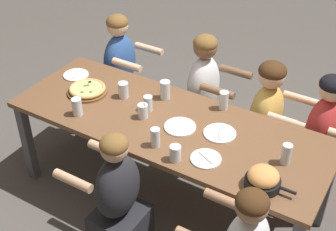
{
  "coord_description": "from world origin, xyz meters",
  "views": [
    {
      "loc": [
        1.39,
        -2.31,
        2.75
      ],
      "look_at": [
        0.0,
        0.0,
        0.82
      ],
      "focal_mm": 50.0,
      "sensor_mm": 36.0,
      "label": 1
    }
  ],
  "objects": [
    {
      "name": "drinking_glass_c",
      "position": [
        -0.2,
        0.04,
        0.83
      ],
      "size": [
        0.07,
        0.07,
        0.12
      ],
      "color": "silver",
      "rests_on": "dining_table"
    },
    {
      "name": "empty_plate_b",
      "position": [
        -0.98,
        0.15,
        0.78
      ],
      "size": [
        0.21,
        0.21,
        0.02
      ],
      "color": "white",
      "rests_on": "dining_table"
    },
    {
      "name": "diner_far_right",
      "position": [
        0.95,
        0.65,
        0.51
      ],
      "size": [
        0.51,
        0.4,
        1.11
      ],
      "rotation": [
        0.0,
        0.0,
        -1.57
      ],
      "color": "#B22D2D",
      "rests_on": "ground"
    },
    {
      "name": "drinking_glass_b",
      "position": [
        -0.61,
        -0.27,
        0.83
      ],
      "size": [
        0.07,
        0.07,
        0.13
      ],
      "color": "silver",
      "rests_on": "dining_table"
    },
    {
      "name": "diner_far_midright",
      "position": [
        0.51,
        0.65,
        0.51
      ],
      "size": [
        0.51,
        0.4,
        1.09
      ],
      "rotation": [
        0.0,
        0.0,
        -1.57
      ],
      "color": "gold",
      "rests_on": "ground"
    },
    {
      "name": "drinking_glass_d",
      "position": [
        -0.46,
        0.1,
        0.83
      ],
      "size": [
        0.08,
        0.08,
        0.12
      ],
      "color": "silver",
      "rests_on": "dining_table"
    },
    {
      "name": "diner_near_center",
      "position": [
        0.01,
        -0.65,
        0.48
      ],
      "size": [
        0.51,
        0.4,
        1.08
      ],
      "rotation": [
        0.0,
        0.0,
        1.57
      ],
      "color": "#232328",
      "rests_on": "ground"
    },
    {
      "name": "diner_far_left",
      "position": [
        -0.89,
        0.65,
        0.52
      ],
      "size": [
        0.51,
        0.4,
        1.14
      ],
      "rotation": [
        0.0,
        0.0,
        -1.57
      ],
      "color": "#2D5193",
      "rests_on": "ground"
    },
    {
      "name": "drinking_glass_g",
      "position": [
        0.07,
        -0.28,
        0.83
      ],
      "size": [
        0.06,
        0.06,
        0.14
      ],
      "color": "silver",
      "rests_on": "dining_table"
    },
    {
      "name": "empty_plate_a",
      "position": [
        0.42,
        -0.23,
        0.78
      ],
      "size": [
        0.2,
        0.2,
        0.02
      ],
      "color": "white",
      "rests_on": "dining_table"
    },
    {
      "name": "pizza_board_main",
      "position": [
        -0.73,
        -0.0,
        0.8
      ],
      "size": [
        0.31,
        0.31,
        0.05
      ],
      "color": "brown",
      "rests_on": "dining_table"
    },
    {
      "name": "skillet_bowl",
      "position": [
        0.83,
        -0.27,
        0.83
      ],
      "size": [
        0.32,
        0.22,
        0.14
      ],
      "color": "black",
      "rests_on": "dining_table"
    },
    {
      "name": "cocktail_glass_blue",
      "position": [
        -0.18,
        -0.05,
        0.82
      ],
      "size": [
        0.07,
        0.07,
        0.14
      ],
      "color": "silver",
      "rests_on": "dining_table"
    },
    {
      "name": "drinking_glass_e",
      "position": [
        0.26,
        -0.34,
        0.82
      ],
      "size": [
        0.07,
        0.07,
        0.11
      ],
      "color": "silver",
      "rests_on": "dining_table"
    },
    {
      "name": "ground_plane",
      "position": [
        0.0,
        0.0,
        0.0
      ],
      "size": [
        18.0,
        18.0,
        0.0
      ],
      "primitive_type": "plane",
      "color": "#514C47",
      "rests_on": "ground"
    },
    {
      "name": "drinking_glass_h",
      "position": [
        0.27,
        0.35,
        0.85
      ],
      "size": [
        0.07,
        0.07,
        0.14
      ],
      "color": "silver",
      "rests_on": "dining_table"
    },
    {
      "name": "drinking_glass_a",
      "position": [
        0.87,
        -0.0,
        0.84
      ],
      "size": [
        0.06,
        0.06,
        0.15
      ],
      "color": "silver",
      "rests_on": "dining_table"
    },
    {
      "name": "drinking_glass_f",
      "position": [
        -0.17,
        0.25,
        0.84
      ],
      "size": [
        0.08,
        0.08,
        0.15
      ],
      "color": "silver",
      "rests_on": "dining_table"
    },
    {
      "name": "diner_far_center",
      "position": [
        -0.05,
        0.65,
        0.54
      ],
      "size": [
        0.51,
        0.4,
        1.17
      ],
      "rotation": [
        0.0,
        0.0,
        -1.57
      ],
      "color": "silver",
      "rests_on": "ground"
    },
    {
      "name": "empty_plate_c",
      "position": [
        0.11,
        -0.02,
        0.78
      ],
      "size": [
        0.23,
        0.23,
        0.02
      ],
      "color": "white",
      "rests_on": "dining_table"
    },
    {
      "name": "dining_table",
      "position": [
        0.0,
        0.0,
        0.69
      ],
      "size": [
        2.34,
        0.85,
        0.77
      ],
      "color": "brown",
      "rests_on": "ground"
    },
    {
      "name": "empty_plate_d",
      "position": [
        0.38,
        0.06,
        0.78
      ],
      "size": [
        0.23,
        0.23,
        0.02
      ],
      "color": "white",
      "rests_on": "dining_table"
    }
  ]
}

